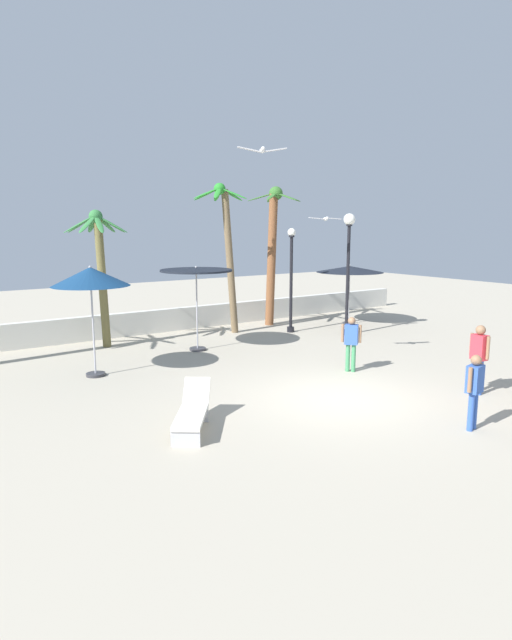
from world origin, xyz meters
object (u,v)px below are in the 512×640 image
Objects in this scene: lounge_chair_0 at (192,411)px; guest_0 at (479,353)px; palm_tree_1 at (100,261)px; seagull_0 at (326,219)px; seagull_1 at (262,150)px; palm_tree_2 at (227,242)px; palm_tree_3 at (273,242)px; patio_umbrella_3 at (91,278)px; lamp_post_1 at (291,276)px; lamp_post_0 at (348,255)px; guest_2 at (474,385)px; patio_umbrella_1 at (350,270)px; guest_1 at (351,339)px; patio_umbrella_2 at (196,277)px.

guest_0 reaches higher than lounge_chair_0.
palm_tree_1 is 7.82m from seagull_0.
guest_0 is 7.29m from seagull_1.
palm_tree_3 is (2.53, 0.55, -0.07)m from palm_tree_2.
palm_tree_2 is (4.72, -0.33, 0.54)m from palm_tree_1.
patio_umbrella_3 is 0.54× the size of palm_tree_2.
lamp_post_1 is 10.62m from lounge_chair_0.
seagull_1 is (-6.04, -3.02, 2.92)m from lamp_post_0.
lamp_post_1 is 10.67m from guest_2.
guest_0 is at bearing -99.85° from seagull_0.
palm_tree_2 is at bearing 166.71° from patio_umbrella_1.
palm_tree_2 reaches higher than guest_0.
patio_umbrella_1 is at bearing 46.21° from guest_1.
seagull_1 is at bearing 34.02° from lounge_chair_0.
patio_umbrella_3 is 3.65m from palm_tree_1.
lamp_post_0 reaches higher than lamp_post_1.
palm_tree_1 is 1.02× the size of lamp_post_0.
patio_umbrella_1 is 3.38m from palm_tree_3.
palm_tree_3 is (7.25, 0.22, 0.47)m from palm_tree_1.
palm_tree_1 is (-2.39, 2.21, 0.49)m from patio_umbrella_2.
patio_umbrella_1 reaches higher than guest_0.
lamp_post_1 is at bearing 40.87° from lounge_chair_0.
palm_tree_3 is at bearing 1.73° from palm_tree_1.
palm_tree_3 is 3.64× the size of guest_2.
palm_tree_1 is at bearing 154.75° from seagull_0.
seagull_1 is (-1.35, 5.43, 5.00)m from guest_2.
lamp_post_0 is at bearing 60.94° from guest_2.
guest_2 is at bearing -148.69° from guest_0.
guest_0 is at bearing -115.52° from patio_umbrella_1.
lamp_post_1 is 2.15× the size of lounge_chair_0.
palm_tree_3 is at bearing 72.65° from guest_2.
patio_umbrella_2 is 4.53m from lamp_post_1.
seagull_1 reaches higher than palm_tree_1.
patio_umbrella_3 is 5.52m from lounge_chair_0.
lamp_post_0 reaches higher than seagull_0.
patio_umbrella_3 is 2.61× the size of seagull_0.
lamp_post_0 is 2.64× the size of guest_0.
lamp_post_1 reaches higher than guest_1.
seagull_1 is (-4.75, -2.87, 1.62)m from seagull_0.
guest_1 is at bearing -56.28° from palm_tree_1.
patio_umbrella_3 is at bearing 121.11° from guest_2.
seagull_0 is at bearing -25.25° from palm_tree_1.
palm_tree_1 is at bearing 171.06° from patio_umbrella_1.
patio_umbrella_1 is 0.49× the size of palm_tree_3.
guest_1 is at bearing 76.30° from guest_2.
patio_umbrella_1 is 9.71m from guest_0.
palm_tree_3 is at bearing 26.59° from patio_umbrella_2.
lounge_chair_0 is at bearing -119.30° from patio_umbrella_2.
lamp_post_0 is at bearing -49.30° from lamp_post_1.
lamp_post_0 is at bearing 47.25° from guest_1.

